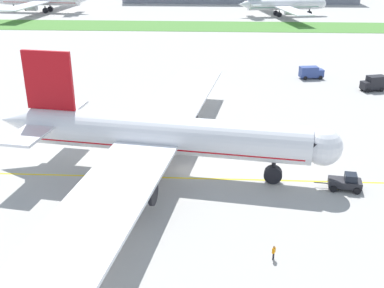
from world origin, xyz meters
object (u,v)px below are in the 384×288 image
object	(u,v)px
ground_crew_wingwalker_starboard	(118,195)
service_truck_baggage_loader	(311,72)
ground_crew_marshaller_front	(274,251)
airliner_foreground	(161,135)
parked_airliner_far_centre	(42,0)
parked_airliner_far_right	(282,5)
service_truck_fuel_bowser	(39,75)
ground_crew_wingwalker_port	(101,221)
pushback_tug	(346,182)
service_truck_catering_van	(374,83)

from	to	relation	value
ground_crew_wingwalker_starboard	service_truck_baggage_loader	xyz separation A→B (m)	(33.84, 59.18, 0.54)
ground_crew_marshaller_front	service_truck_baggage_loader	world-z (taller)	service_truck_baggage_loader
airliner_foreground	ground_crew_marshaller_front	world-z (taller)	airliner_foreground
parked_airliner_far_centre	parked_airliner_far_right	world-z (taller)	parked_airliner_far_centre
service_truck_baggage_loader	airliner_foreground	bearing A→B (deg)	-120.14
service_truck_baggage_loader	service_truck_fuel_bowser	world-z (taller)	service_truck_fuel_bowser
ground_crew_wingwalker_port	service_truck_fuel_bowser	world-z (taller)	service_truck_fuel_bowser
ground_crew_marshaller_front	parked_airliner_far_centre	world-z (taller)	parked_airliner_far_centre
airliner_foreground	ground_crew_wingwalker_port	distance (m)	15.94
airliner_foreground	ground_crew_marshaller_front	xyz separation A→B (m)	(13.46, -18.91, -4.57)
parked_airliner_far_centre	ground_crew_wingwalker_starboard	bearing A→B (deg)	-67.98
pushback_tug	service_truck_baggage_loader	world-z (taller)	service_truck_baggage_loader
service_truck_baggage_loader	service_truck_fuel_bowser	xyz separation A→B (m)	(-62.35, -6.64, 0.12)
pushback_tug	ground_crew_marshaller_front	xyz separation A→B (m)	(-10.86, -15.31, -0.04)
ground_crew_wingwalker_starboard	service_truck_catering_van	distance (m)	67.74
parked_airliner_far_centre	service_truck_fuel_bowser	bearing A→B (deg)	-71.15
airliner_foreground	pushback_tug	world-z (taller)	airliner_foreground
service_truck_fuel_bowser	parked_airliner_far_centre	distance (m)	121.82
airliner_foreground	service_truck_catering_van	size ratio (longest dim) A/B	13.62
pushback_tug	ground_crew_wingwalker_starboard	distance (m)	29.17
pushback_tug	parked_airliner_far_right	bearing A→B (deg)	86.10
ground_crew_marshaller_front	service_truck_baggage_loader	size ratio (longest dim) A/B	0.28
ground_crew_wingwalker_starboard	parked_airliner_far_centre	bearing A→B (deg)	112.02
ground_crew_wingwalker_port	service_truck_catering_van	bearing A→B (deg)	50.45
ground_crew_wingwalker_port	ground_crew_marshaller_front	size ratio (longest dim) A/B	1.06
ground_crew_wingwalker_starboard	service_truck_baggage_loader	distance (m)	68.17
ground_crew_wingwalker_starboard	service_truck_catering_van	xyz separation A→B (m)	(45.59, 50.10, 0.68)
ground_crew_marshaller_front	service_truck_catering_van	bearing A→B (deg)	65.39
ground_crew_wingwalker_port	ground_crew_marshaller_front	xyz separation A→B (m)	(18.54, -4.49, -0.05)
ground_crew_marshaller_front	parked_airliner_far_right	distance (m)	172.79
airliner_foreground	service_truck_catering_van	bearing A→B (deg)	45.28
ground_crew_wingwalker_starboard	service_truck_fuel_bowser	world-z (taller)	service_truck_fuel_bowser
service_truck_baggage_loader	parked_airliner_far_right	distance (m)	102.05
pushback_tug	ground_crew_marshaller_front	bearing A→B (deg)	-125.34
ground_crew_wingwalker_starboard	service_truck_catering_van	bearing A→B (deg)	47.70
service_truck_fuel_bowser	ground_crew_wingwalker_starboard	bearing A→B (deg)	-61.51
parked_airliner_far_right	service_truck_fuel_bowser	bearing A→B (deg)	-122.04
service_truck_baggage_loader	service_truck_fuel_bowser	size ratio (longest dim) A/B	0.93
parked_airliner_far_centre	ground_crew_marshaller_front	bearing A→B (deg)	-64.30
pushback_tug	ground_crew_wingwalker_port	size ratio (longest dim) A/B	3.54
parked_airliner_far_right	ground_crew_wingwalker_port	bearing A→B (deg)	-103.49
service_truck_catering_van	pushback_tug	bearing A→B (deg)	-110.45
airliner_foreground	service_truck_fuel_bowser	xyz separation A→B (m)	(-32.94, 44.00, -3.88)
ground_crew_wingwalker_starboard	parked_airliner_far_right	distance (m)	165.82
service_truck_fuel_bowser	ground_crew_wingwalker_port	bearing A→B (deg)	-64.50
ground_crew_wingwalker_port	ground_crew_marshaller_front	distance (m)	19.07
service_truck_fuel_bowser	service_truck_baggage_loader	bearing A→B (deg)	6.08
pushback_tug	parked_airliner_far_centre	bearing A→B (deg)	120.68
ground_crew_wingwalker_port	service_truck_fuel_bowser	bearing A→B (deg)	115.50
airliner_foreground	service_truck_baggage_loader	xyz separation A→B (m)	(29.41, 50.65, -4.00)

